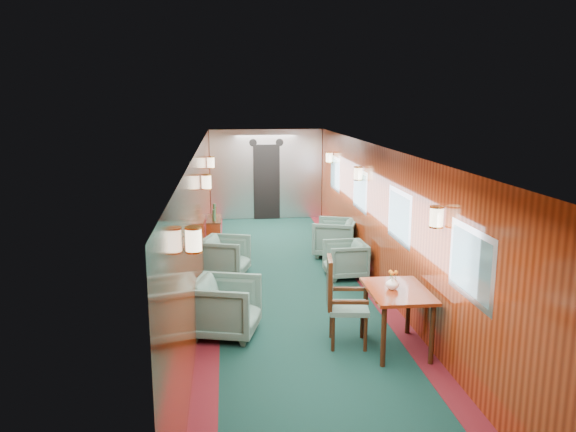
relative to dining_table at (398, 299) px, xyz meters
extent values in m
plane|color=black|center=(-1.07, 2.40, -0.67)|extent=(12.00, 12.00, 0.00)
cube|color=white|center=(-1.07, 2.40, 1.68)|extent=(3.00, 12.00, 0.10)
cube|color=white|center=(-1.07, 2.40, 1.69)|extent=(1.20, 12.00, 0.06)
cube|color=maroon|center=(-1.07, 8.40, 0.53)|extent=(3.00, 0.10, 2.40)
cube|color=maroon|center=(-1.07, -3.60, 0.53)|extent=(3.00, 0.10, 2.40)
cube|color=maroon|center=(-2.57, 2.40, 0.53)|extent=(0.10, 12.00, 2.40)
cube|color=maroon|center=(0.43, 2.40, 0.53)|extent=(0.10, 12.00, 2.40)
cube|color=#450D13|center=(-2.42, 2.40, -0.67)|extent=(0.30, 12.00, 0.01)
cube|color=#450D13|center=(0.28, 2.40, -0.67)|extent=(0.30, 12.00, 0.01)
cube|color=silver|center=(-1.07, 8.32, 0.53)|extent=(2.98, 0.12, 2.38)
cube|color=black|center=(-1.07, 8.24, 0.33)|extent=(0.70, 0.06, 2.00)
cylinder|color=black|center=(-1.42, 8.25, 1.38)|extent=(0.20, 0.04, 0.20)
cylinder|color=black|center=(-0.72, 8.25, 1.38)|extent=(0.20, 0.04, 0.20)
cube|color=#B1B4B8|center=(0.42, -1.10, 0.78)|extent=(0.02, 1.10, 0.80)
cube|color=slate|center=(0.42, -1.10, 0.78)|extent=(0.01, 0.96, 0.66)
cube|color=#B1B4B8|center=(0.42, 1.40, 0.78)|extent=(0.02, 1.10, 0.80)
cube|color=slate|center=(0.42, 1.40, 0.78)|extent=(0.01, 0.96, 0.66)
cube|color=#B1B4B8|center=(0.42, 3.90, 0.78)|extent=(0.02, 1.10, 0.80)
cube|color=slate|center=(0.42, 3.90, 0.78)|extent=(0.01, 0.96, 0.66)
cube|color=#B1B4B8|center=(0.42, 6.40, 0.78)|extent=(0.02, 1.10, 0.80)
cube|color=slate|center=(0.42, 6.40, 0.78)|extent=(0.01, 0.96, 0.66)
cylinder|color=#FFF1C6|center=(-2.47, -1.10, 1.13)|extent=(0.16, 0.16, 0.24)
cylinder|color=gold|center=(-2.47, -1.10, 1.01)|extent=(0.17, 0.17, 0.02)
cylinder|color=#FFF1C6|center=(0.33, -0.30, 1.13)|extent=(0.16, 0.16, 0.24)
cylinder|color=gold|center=(0.33, -0.30, 1.01)|extent=(0.17, 0.17, 0.02)
cylinder|color=#FFF1C6|center=(-2.47, 2.90, 1.13)|extent=(0.16, 0.16, 0.24)
cylinder|color=gold|center=(-2.47, 2.90, 1.01)|extent=(0.17, 0.17, 0.02)
cylinder|color=#FFF1C6|center=(0.33, 3.70, 1.13)|extent=(0.16, 0.16, 0.24)
cylinder|color=gold|center=(0.33, 3.70, 1.01)|extent=(0.17, 0.17, 0.02)
cylinder|color=#FFF1C6|center=(-2.47, 5.90, 1.13)|extent=(0.16, 0.16, 0.24)
cylinder|color=gold|center=(-2.47, 5.90, 1.01)|extent=(0.17, 0.17, 0.02)
cylinder|color=#FFF1C6|center=(0.33, 6.70, 1.13)|extent=(0.16, 0.16, 0.24)
cylinder|color=gold|center=(0.33, 6.70, 1.01)|extent=(0.17, 0.17, 0.02)
cube|color=maroon|center=(0.00, 0.00, 0.11)|extent=(0.76, 1.08, 0.04)
cylinder|color=#331A0B|center=(-0.30, -0.46, -0.29)|extent=(0.06, 0.06, 0.76)
cylinder|color=#331A0B|center=(0.30, -0.46, -0.29)|extent=(0.06, 0.06, 0.76)
cylinder|color=#331A0B|center=(-0.30, 0.46, -0.29)|extent=(0.06, 0.06, 0.76)
cylinder|color=#331A0B|center=(0.30, 0.46, -0.29)|extent=(0.06, 0.06, 0.76)
cube|color=#1B413D|center=(-0.59, 0.20, -0.17)|extent=(0.56, 0.56, 0.07)
cube|color=#331A0B|center=(-0.84, 0.24, 0.18)|extent=(0.11, 0.46, 0.65)
cube|color=#1B413D|center=(-0.81, 0.23, 0.11)|extent=(0.07, 0.35, 0.39)
cube|color=#331A0B|center=(-0.62, -0.04, 0.00)|extent=(0.46, 0.11, 0.04)
cube|color=#331A0B|center=(-0.56, 0.45, 0.00)|extent=(0.46, 0.11, 0.04)
cylinder|color=#331A0B|center=(-0.82, 0.03, -0.44)|extent=(0.05, 0.05, 0.47)
cylinder|color=#331A0B|center=(-0.41, -0.03, -0.44)|extent=(0.05, 0.05, 0.47)
cylinder|color=#331A0B|center=(-0.77, 0.44, -0.44)|extent=(0.05, 0.05, 0.47)
cylinder|color=#331A0B|center=(-0.36, 0.38, -0.44)|extent=(0.05, 0.05, 0.47)
cube|color=maroon|center=(-2.41, 4.53, -0.27)|extent=(0.27, 0.90, 0.81)
cube|color=#331A0B|center=(-2.40, 4.53, 0.14)|extent=(0.29, 0.92, 0.02)
cylinder|color=#24482F|center=(-2.39, 4.31, 0.26)|extent=(0.07, 0.07, 0.22)
cylinder|color=#24482F|center=(-2.39, 4.62, 0.29)|extent=(0.06, 0.06, 0.28)
cylinder|color=gold|center=(-2.39, 4.80, 0.24)|extent=(0.08, 0.08, 0.18)
imported|color=white|center=(-0.07, 0.02, 0.21)|extent=(0.20, 0.20, 0.17)
imported|color=#1B413D|center=(-2.17, 0.69, -0.28)|extent=(1.05, 1.04, 0.79)
imported|color=#1B413D|center=(-2.18, 3.35, -0.31)|extent=(0.98, 0.97, 0.72)
imported|color=#1B413D|center=(-0.03, 3.02, -0.35)|extent=(0.75, 0.74, 0.66)
imported|color=#1B413D|center=(0.06, 4.43, -0.29)|extent=(1.07, 1.06, 0.77)
camera|label=1|loc=(-2.13, -6.56, 2.49)|focal=35.00mm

